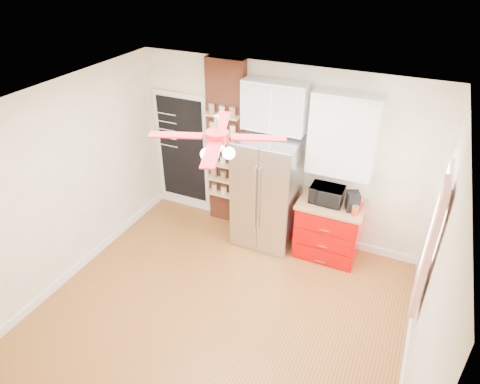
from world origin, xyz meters
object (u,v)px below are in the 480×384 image
at_px(ceiling_fan, 217,137).
at_px(toaster_oven, 327,195).
at_px(fridge, 267,192).
at_px(coffee_maker, 353,201).
at_px(canister_left, 355,211).
at_px(red_cabinet, 329,229).
at_px(pantry_jar_oats, 217,144).

height_order(ceiling_fan, toaster_oven, ceiling_fan).
xyz_separation_m(fridge, coffee_maker, (1.25, 0.00, 0.16)).
xyz_separation_m(fridge, ceiling_fan, (0.05, -1.63, 1.55)).
height_order(toaster_oven, canister_left, toaster_oven).
xyz_separation_m(ceiling_fan, coffee_maker, (1.20, 1.63, -1.39)).
distance_m(toaster_oven, coffee_maker, 0.37).
distance_m(red_cabinet, coffee_maker, 0.65).
height_order(fridge, canister_left, fridge).
distance_m(fridge, ceiling_fan, 2.25).
height_order(ceiling_fan, pantry_jar_oats, ceiling_fan).
bearing_deg(ceiling_fan, canister_left, 50.11).
xyz_separation_m(ceiling_fan, canister_left, (1.27, 1.52, -1.46)).
height_order(ceiling_fan, coffee_maker, ceiling_fan).
bearing_deg(pantry_jar_oats, canister_left, -6.39).
xyz_separation_m(coffee_maker, canister_left, (0.07, -0.11, -0.07)).
bearing_deg(red_cabinet, pantry_jar_oats, 177.29).
distance_m(canister_left, pantry_jar_oats, 2.27).
distance_m(ceiling_fan, canister_left, 2.46).
bearing_deg(canister_left, pantry_jar_oats, 173.61).
bearing_deg(pantry_jar_oats, red_cabinet, -2.71).
bearing_deg(fridge, red_cabinet, 2.95).
xyz_separation_m(red_cabinet, coffee_maker, (0.28, -0.05, 0.58)).
height_order(toaster_oven, coffee_maker, coffee_maker).
height_order(fridge, coffee_maker, fridge).
bearing_deg(ceiling_fan, red_cabinet, 61.29).
relative_size(red_cabinet, toaster_oven, 2.04).
height_order(red_cabinet, ceiling_fan, ceiling_fan).
xyz_separation_m(canister_left, pantry_jar_oats, (-2.21, 0.25, 0.48)).
relative_size(fridge, canister_left, 14.10).
bearing_deg(red_cabinet, fridge, -177.05).
height_order(ceiling_fan, canister_left, ceiling_fan).
bearing_deg(ceiling_fan, coffee_maker, 53.64).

